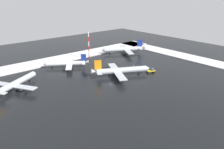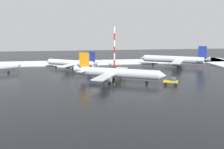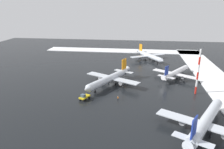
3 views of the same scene
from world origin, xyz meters
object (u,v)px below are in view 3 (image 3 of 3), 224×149
object	(u,v)px
airplane_far_rear	(149,56)
traffic_cone_mid_line	(101,83)
antenna_mast	(198,72)
airplane_foreground_jet	(110,79)
airplane_parked_starboard	(176,72)
ground_crew_near_tug	(120,85)
ground_crew_by_nose_gear	(122,81)
traffic_cone_near_nose	(99,80)
ground_crew_beside_wing	(118,98)
airplane_parked_portside	(206,121)
pushback_tug	(84,97)

from	to	relation	value
airplane_far_rear	traffic_cone_mid_line	world-z (taller)	airplane_far_rear
antenna_mast	airplane_foreground_jet	bearing A→B (deg)	82.33
airplane_parked_starboard	ground_crew_near_tug	distance (m)	30.95
airplane_far_rear	airplane_parked_starboard	xyz separation A→B (m)	(-33.48, -11.90, -0.23)
ground_crew_by_nose_gear	traffic_cone_near_nose	distance (m)	11.54
ground_crew_beside_wing	antenna_mast	size ratio (longest dim) A/B	0.09
ground_crew_beside_wing	airplane_far_rear	bearing A→B (deg)	-58.06
ground_crew_beside_wing	traffic_cone_near_nose	world-z (taller)	ground_crew_beside_wing
airplane_foreground_jet	ground_crew_beside_wing	xyz separation A→B (m)	(-15.46, -5.35, -2.23)
antenna_mast	traffic_cone_mid_line	bearing A→B (deg)	81.07
ground_crew_beside_wing	antenna_mast	bearing A→B (deg)	-116.95
airplane_parked_portside	ground_crew_near_tug	size ratio (longest dim) A/B	17.48
ground_crew_beside_wing	antenna_mast	xyz separation A→B (m)	(10.61, -30.65, 8.24)
airplane_parked_starboard	ground_crew_by_nose_gear	world-z (taller)	airplane_parked_starboard
airplane_foreground_jet	ground_crew_beside_wing	bearing A→B (deg)	46.61
ground_crew_by_nose_gear	pushback_tug	bearing A→B (deg)	-75.63
traffic_cone_mid_line	airplane_far_rear	bearing A→B (deg)	-26.10
airplane_parked_portside	ground_crew_beside_wing	size ratio (longest dim) A/B	17.48
airplane_foreground_jet	ground_crew_beside_wing	size ratio (longest dim) A/B	17.61
ground_crew_near_tug	antenna_mast	bearing A→B (deg)	-169.61
airplane_far_rear	traffic_cone_mid_line	xyz separation A→B (m)	(-46.86, 22.96, -2.61)
airplane_parked_portside	antenna_mast	world-z (taller)	antenna_mast
pushback_tug	ground_crew_by_nose_gear	xyz separation A→B (m)	(20.45, -12.50, -0.31)
traffic_cone_mid_line	airplane_parked_portside	bearing A→B (deg)	-133.50
airplane_parked_portside	ground_crew_by_nose_gear	distance (m)	45.75
airplane_far_rear	traffic_cone_mid_line	size ratio (longest dim) A/B	48.01
airplane_far_rear	ground_crew_beside_wing	xyz separation A→B (m)	(-63.76, 13.56, -1.92)
airplane_far_rear	pushback_tug	world-z (taller)	airplane_far_rear
airplane_foreground_jet	pushback_tug	world-z (taller)	airplane_foreground_jet
ground_crew_by_nose_gear	ground_crew_beside_wing	xyz separation A→B (m)	(-19.22, -0.26, 0.00)
airplane_parked_starboard	airplane_parked_portside	xyz separation A→B (m)	(-47.81, -1.44, 0.55)
airplane_foreground_jet	ground_crew_near_tug	bearing A→B (deg)	94.50
airplane_foreground_jet	traffic_cone_mid_line	distance (m)	5.20
airplane_foreground_jet	ground_crew_near_tug	xyz separation A→B (m)	(-2.10, -4.94, -2.23)
airplane_foreground_jet	airplane_far_rear	size ratio (longest dim) A/B	1.14
airplane_far_rear	antenna_mast	xyz separation A→B (m)	(-53.15, -17.09, 6.32)
airplane_parked_portside	antenna_mast	bearing A→B (deg)	21.51
traffic_cone_near_nose	airplane_parked_starboard	bearing A→B (deg)	-76.37
airplane_foreground_jet	airplane_parked_starboard	size ratio (longest dim) A/B	1.26
airplane_parked_starboard	airplane_parked_portside	world-z (taller)	airplane_parked_portside
ground_crew_near_tug	ground_crew_by_nose_gear	bearing A→B (deg)	-76.00
ground_crew_beside_wing	pushback_tug	bearing A→B (deg)	49.47
airplane_parked_starboard	traffic_cone_near_nose	world-z (taller)	airplane_parked_starboard
traffic_cone_near_nose	airplane_foreground_jet	bearing A→B (deg)	-133.05
antenna_mast	ground_crew_beside_wing	bearing A→B (deg)	109.10
traffic_cone_near_nose	ground_crew_near_tug	bearing A→B (deg)	-125.34
airplane_parked_portside	pushback_tug	bearing A→B (deg)	96.75
pushback_tug	ground_crew_by_nose_gear	size ratio (longest dim) A/B	2.98
traffic_cone_near_nose	traffic_cone_mid_line	bearing A→B (deg)	-153.51
airplane_far_rear	antenna_mast	world-z (taller)	antenna_mast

